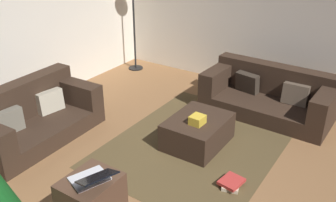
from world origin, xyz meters
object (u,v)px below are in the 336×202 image
Objects in this scene: book_stack at (231,183)px; couch_right at (269,96)px; ottoman at (198,131)px; laptop at (92,178)px; couch_left at (32,118)px; tv_remote at (200,119)px; side_table at (92,202)px; gift_box at (197,120)px.

couch_right is at bearing 8.51° from book_stack.
ottoman is 1.86m from laptop.
couch_left reaches higher than ottoman.
laptop is 1.72× the size of book_stack.
tv_remote is 0.55× the size of book_stack.
tv_remote is (-1.37, 0.43, 0.10)m from couch_right.
couch_right reaches higher than ottoman.
side_table is (-1.79, 0.13, 0.08)m from ottoman.
laptop is at bearing -110.03° from side_table.
couch_left reaches higher than tv_remote.
couch_left is 2.19m from gift_box.
laptop is (-1.82, 0.07, 0.39)m from ottoman.
ottoman is (-1.37, 0.45, -0.09)m from couch_right.
couch_left is 3.43× the size of laptop.
book_stack is (-0.44, -0.69, -0.38)m from gift_box.
couch_left is at bearing 95.52° from tv_remote.
laptop reaches higher than side_table.
tv_remote is at bearing 74.34° from couch_right.
couch_left reaches higher than side_table.
couch_right reaches higher than book_stack.
laptop reaches higher than book_stack.
couch_right is 11.80× the size of tv_remote.
book_stack is at bearing -34.96° from side_table.
couch_left is at bearing 47.25° from couch_right.
book_stack is (-0.56, -0.74, -0.14)m from ottoman.
gift_box is at bearing -6.10° from side_table.
tv_remote reaches higher than book_stack.
book_stack is at bearing -126.90° from ottoman.
side_table is at bearing 173.90° from gift_box.
gift_box is 0.90m from book_stack.
tv_remote is at bearing 13.52° from gift_box.
ottoman is 5.36× the size of tv_remote.
tv_remote is 0.32× the size of laptop.
side_table is (-3.16, 0.58, -0.02)m from couch_right.
side_table is 1.79× the size of book_stack.
laptop is (-1.70, 0.12, 0.16)m from gift_box.
book_stack is (-0.56, -0.72, -0.34)m from tv_remote.
book_stack is at bearing -122.54° from gift_box.
couch_right is 3.24m from laptop.
couch_left is 9.54× the size of gift_box.
couch_left reaches higher than laptop.
couch_left is 3.39m from couch_right.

